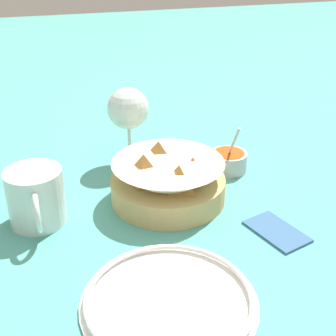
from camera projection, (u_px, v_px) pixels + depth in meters
The scene contains 7 objects.
ground_plane at pixel (175, 203), 0.83m from camera, with size 4.00×4.00×0.00m, color teal.
food_basket at pixel (167, 181), 0.82m from camera, with size 0.20×0.20×0.10m.
sauce_cup at pixel (229, 160), 0.93m from camera, with size 0.08×0.07×0.11m.
wine_glass at pixel (128, 111), 0.92m from camera, with size 0.08×0.08×0.16m.
beer_mug at pixel (36, 199), 0.76m from camera, with size 0.13×0.09×0.09m.
side_plate at pixel (169, 300), 0.61m from camera, with size 0.23×0.23×0.01m.
napkin at pixel (277, 230), 0.75m from camera, with size 0.11×0.09×0.01m.
Camera 1 is at (0.67, -0.22, 0.44)m, focal length 50.00 mm.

